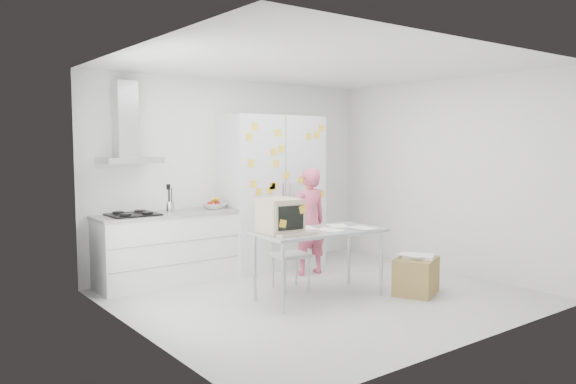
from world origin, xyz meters
TOP-DOWN VIEW (x-y plane):
  - floor at (0.00, 0.00)m, footprint 4.50×4.00m
  - walls at (0.00, 0.72)m, footprint 4.52×4.01m
  - ceiling at (0.00, 0.00)m, footprint 4.50×4.00m
  - counter_run at (-1.20, 1.70)m, footprint 1.84×0.63m
  - range_hood at (-1.65, 1.84)m, footprint 0.70×0.48m
  - tall_cabinet at (0.45, 1.67)m, footprint 1.50×0.68m
  - person at (0.57, 0.98)m, footprint 0.57×0.40m
  - desk at (-0.40, 0.04)m, footprint 1.56×0.88m
  - chair at (-0.11, 0.55)m, footprint 0.47×0.47m
  - cardboard_box at (0.96, -0.59)m, footprint 0.68×0.63m

SIDE VIEW (x-z plane):
  - floor at x=0.00m, z-range -0.02..0.00m
  - cardboard_box at x=0.96m, z-range -0.01..0.47m
  - counter_run at x=-1.20m, z-range -0.17..1.11m
  - chair at x=-0.11m, z-range 0.06..0.96m
  - person at x=0.57m, z-range 0.00..1.47m
  - desk at x=-0.40m, z-range 0.31..1.50m
  - tall_cabinet at x=0.45m, z-range 0.00..2.20m
  - walls at x=0.00m, z-range 0.00..2.70m
  - range_hood at x=-1.65m, z-range 1.45..2.46m
  - ceiling at x=0.00m, z-range 2.69..2.71m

